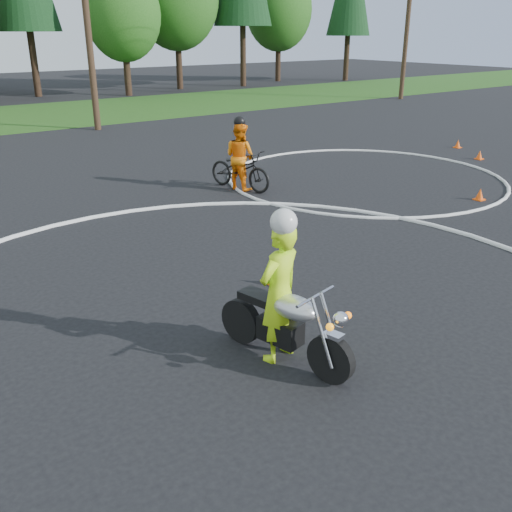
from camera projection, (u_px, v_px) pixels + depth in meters
ground at (388, 413)px, 6.53m from camera, size 120.00×120.00×0.00m
course_markings at (291, 257)px, 10.98m from camera, size 19.05×19.05×0.12m
primary_motorcycle at (286, 324)px, 7.36m from camera, size 0.77×2.11×1.12m
rider_primary_grp at (280, 289)px, 7.29m from camera, size 0.77×0.59×2.09m
rider_second_grp at (240, 164)px, 15.46m from camera, size 1.19×2.17×1.98m
traffic_cones at (473, 233)px, 11.92m from camera, size 19.71×13.69×0.30m
utility_poles at (85, 0)px, 23.06m from camera, size 41.60×1.12×10.00m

